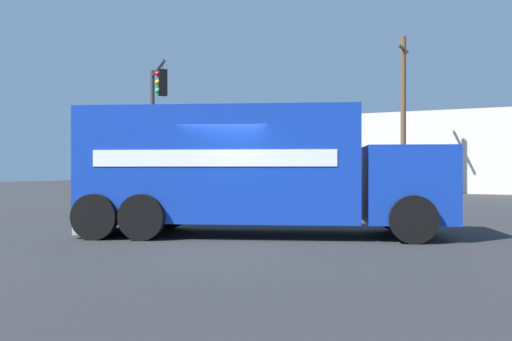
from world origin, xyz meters
The scene contains 5 objects.
ground_plane centered at (0.00, 0.00, 0.00)m, with size 100.00×100.00×0.00m, color #2B2B2D.
delivery_truck centered at (0.37, 0.42, 1.53)m, with size 8.65×5.43×2.94m.
traffic_light_primary centered at (-7.33, 7.00, 3.70)m, with size 2.60×2.68×5.66m.
utility_pole centered at (-0.45, 20.58, 4.62)m, with size 0.30×2.20×8.95m.
building_backdrop centered at (3.84, 28.37, 2.61)m, with size 18.91×6.00×5.22m, color beige.
Camera 1 is at (6.43, -11.28, 1.55)m, focal length 39.59 mm.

